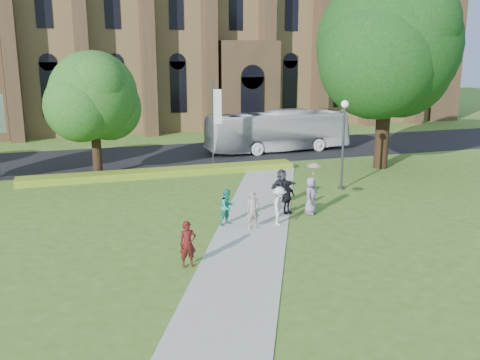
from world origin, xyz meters
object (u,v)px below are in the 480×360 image
object	(u,v)px
tour_coach	(278,131)
streetlamp	(344,134)
pedestrian_0	(188,244)
large_tree	(388,45)

from	to	relation	value
tour_coach	streetlamp	bearing A→B (deg)	172.85
streetlamp	pedestrian_0	distance (m)	14.42
pedestrian_0	large_tree	bearing A→B (deg)	38.48
tour_coach	large_tree	bearing A→B (deg)	-153.65
streetlamp	pedestrian_0	size ratio (longest dim) A/B	2.97
large_tree	tour_coach	world-z (taller)	large_tree
tour_coach	pedestrian_0	size ratio (longest dim) A/B	6.73
streetlamp	tour_coach	world-z (taller)	streetlamp
large_tree	tour_coach	size ratio (longest dim) A/B	1.11
streetlamp	tour_coach	xyz separation A→B (m)	(1.00, 12.63, -1.62)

